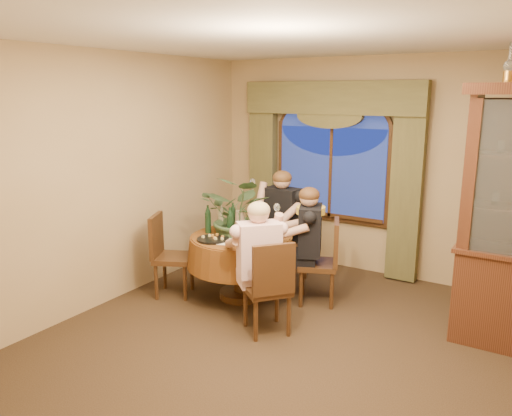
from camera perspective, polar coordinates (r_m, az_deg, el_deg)
The scene contains 31 objects.
floor at distance 4.85m, azimuth 2.94°, elevation -15.90°, with size 5.00×5.00×0.00m, color black.
wall_back at distance 6.62m, azimuth 13.62°, elevation 4.47°, with size 4.50×4.50×0.00m, color #A08357.
ceiling at distance 4.27m, azimuth 3.40°, elevation 19.13°, with size 5.00×5.00×0.00m, color white.
window at distance 6.78m, azimuth 8.56°, elevation 4.03°, with size 1.62×0.10×1.32m, color navy, non-canonical shape.
arched_transom at distance 6.70m, azimuth 8.79°, elevation 10.63°, with size 1.60×0.06×0.44m, color navy, non-canonical shape.
drapery_left at distance 7.21m, azimuth 0.82°, elevation 3.75°, with size 0.38×0.14×2.32m, color #4B4827.
drapery_right at distance 6.42m, azimuth 16.81°, elevation 2.03°, with size 0.38×0.14×2.32m, color #4B4827.
swag_valance at distance 6.62m, azimuth 8.57°, elevation 12.34°, with size 2.45×0.16×0.42m, color #4B4827, non-canonical shape.
dining_table at distance 5.83m, azimuth -1.68°, elevation -6.73°, with size 1.25×1.25×0.75m, color maroon.
oil_lamp_left at distance 5.00m, azimuth 27.08°, elevation 14.59°, with size 0.11×0.11×0.34m, color #A5722D, non-canonical shape.
chair_right at distance 4.99m, azimuth 1.23°, elevation -8.92°, with size 0.42×0.42×0.96m, color black.
chair_back_right at distance 5.70m, azimuth 7.03°, elevation -6.15°, with size 0.42×0.42×0.96m, color black.
chair_back at distance 6.38m, azimuth 3.58°, elevation -3.99°, with size 0.42×0.42×0.96m, color black.
chair_front_left at distance 5.95m, azimuth -9.39°, elevation -5.41°, with size 0.42×0.42×0.96m, color black.
person_pink at distance 4.99m, azimuth 0.35°, elevation -6.68°, with size 0.47×0.43×1.32m, color beige, non-canonical shape.
person_back at distance 6.36m, azimuth 3.06°, elevation -1.93°, with size 0.50×0.46×1.41m, color black, non-canonical shape.
person_scarf at distance 5.65m, azimuth 6.17°, elevation -4.29°, with size 0.48×0.44×1.34m, color black, non-canonical shape.
stoneware_vase at distance 5.82m, azimuth -1.86°, elevation -1.56°, with size 0.14×0.14×0.25m, color gray, non-canonical shape.
centerpiece_plant at distance 5.69m, azimuth -1.65°, elevation 2.80°, with size 0.89×0.98×0.77m, color #365130.
olive_bowl at distance 5.63m, azimuth -1.46°, elevation -3.20°, with size 0.14×0.14×0.04m, color #485C2E.
cheese_platter at distance 5.55m, azimuth -4.94°, elevation -3.57°, with size 0.36×0.36×0.02m, color black.
wine_bottle_0 at distance 5.92m, azimuth -2.64°, elevation -0.95°, with size 0.07×0.07×0.33m, color black.
wine_bottle_1 at distance 5.81m, azimuth -5.51°, elevation -1.27°, with size 0.07×0.07×0.33m, color black.
wine_bottle_2 at distance 5.68m, azimuth -3.00°, elevation -1.55°, with size 0.07×0.07×0.33m, color black.
wine_bottle_3 at distance 5.97m, azimuth -4.09°, elevation -0.84°, with size 0.07×0.07×0.33m, color tan.
tasting_paper_0 at distance 5.50m, azimuth -0.80°, elevation -3.77°, with size 0.21×0.30×0.00m, color white.
tasting_paper_1 at distance 5.71m, azimuth 1.27°, elevation -3.14°, with size 0.21×0.30×0.00m, color white.
tasting_paper_2 at distance 5.52m, azimuth -3.97°, elevation -3.74°, with size 0.21×0.30×0.00m, color white.
wine_glass_person_pink at distance 5.30m, azimuth -0.73°, elevation -3.46°, with size 0.07×0.07×0.18m, color silver, non-canonical shape.
wine_glass_person_back at distance 6.00m, azimuth 0.79°, elevation -1.49°, with size 0.07×0.07×0.18m, color silver, non-canonical shape.
wine_glass_person_scarf at distance 5.63m, azimuth 2.41°, elevation -2.49°, with size 0.07×0.07×0.18m, color silver, non-canonical shape.
Camera 1 is at (2.02, -3.73, 2.35)m, focal length 35.00 mm.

